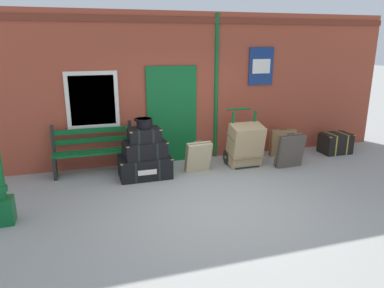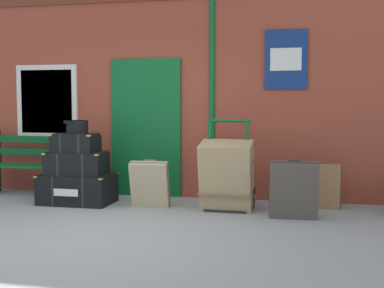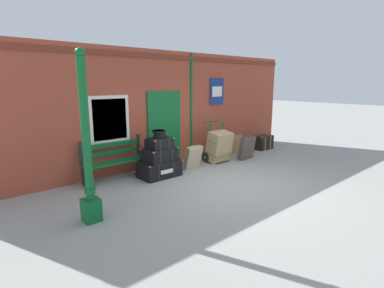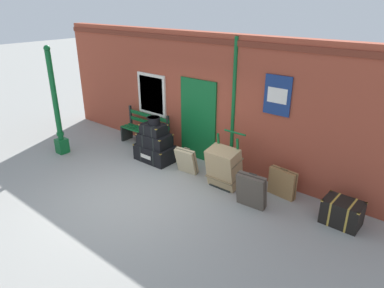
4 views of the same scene
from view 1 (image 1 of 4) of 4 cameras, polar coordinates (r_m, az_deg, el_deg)
name	(u,v)px [view 1 (image 1 of 4)]	position (r m, az deg, el deg)	size (l,w,h in m)	color
ground_plane	(215,205)	(6.02, 3.60, -9.60)	(60.00, 60.00, 0.00)	gray
brick_facade	(174,89)	(7.97, -2.94, 8.76)	(10.40, 0.35, 3.20)	#9E422D
platform_bench	(94,152)	(7.54, -15.26, -1.18)	(1.60, 0.43, 1.01)	#0F5B28
steamer_trunk_base	(145,167)	(7.18, -7.47, -3.57)	(1.01, 0.67, 0.43)	black
steamer_trunk_middle	(145,149)	(7.06, -7.49, -0.77)	(0.85, 0.61, 0.33)	black
steamer_trunk_top	(144,135)	(6.96, -7.60, 1.47)	(0.62, 0.47, 0.27)	black
round_hatbox	(144,122)	(6.93, -7.59, 3.41)	(0.35, 0.32, 0.19)	black
porters_trolley	(241,152)	(7.93, 7.84, -1.22)	(0.71, 0.56, 1.21)	black
large_brown_trunk	(245,145)	(7.72, 8.43, -0.16)	(0.70, 0.60, 0.95)	tan
suitcase_cream	(198,157)	(7.35, 0.98, -2.04)	(0.54, 0.35, 0.66)	tan
suitcase_olive	(290,151)	(7.90, 15.25, -1.03)	(0.61, 0.33, 0.74)	#51473D
suitcase_slate	(283,143)	(8.71, 14.15, 0.23)	(0.61, 0.22, 0.65)	olive
corner_trunk	(335,143)	(9.30, 21.75, 0.13)	(0.70, 0.50, 0.49)	black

